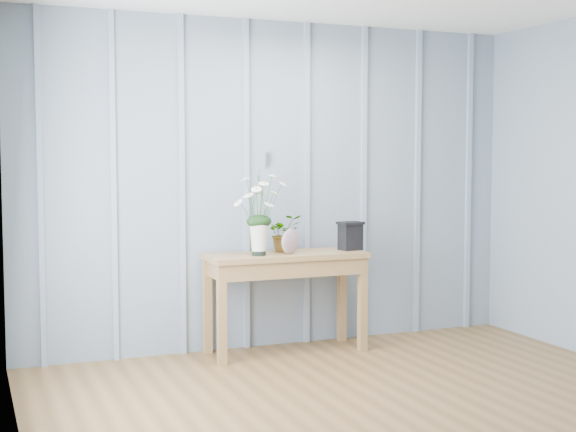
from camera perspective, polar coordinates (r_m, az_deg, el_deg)
name	(u,v)px	position (r m, az deg, el deg)	size (l,w,h in m)	color
room_shell	(355,72)	(4.99, 4.77, 10.20)	(4.00, 4.50, 2.50)	#8393A5
sideboard	(285,268)	(6.00, -0.18, -3.73)	(1.20, 0.45, 0.75)	olive
daisy_vase	(259,200)	(5.80, -2.09, 1.13)	(0.45, 0.35, 0.64)	black
spider_plant	(284,233)	(6.05, -0.28, -1.22)	(0.25, 0.22, 0.28)	black
felt_disc_vessel	(290,242)	(5.90, 0.14, -1.83)	(0.19, 0.05, 0.19)	#7D4C67
carved_box	(350,236)	(6.17, 4.45, -1.40)	(0.20, 0.16, 0.22)	black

